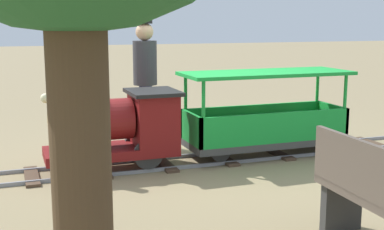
% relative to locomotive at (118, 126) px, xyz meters
% --- Properties ---
extents(ground_plane, '(60.00, 60.00, 0.00)m').
position_rel_locomotive_xyz_m(ground_plane, '(0.00, -1.04, -0.49)').
color(ground_plane, '#8C7A56').
extents(track, '(0.68, 5.70, 0.04)m').
position_rel_locomotive_xyz_m(track, '(0.00, -0.87, -0.47)').
color(track, gray).
rests_on(track, ground_plane).
extents(locomotive, '(0.64, 1.45, 1.03)m').
position_rel_locomotive_xyz_m(locomotive, '(0.00, 0.00, 0.00)').
color(locomotive, maroon).
rests_on(locomotive, ground_plane).
extents(passenger_car, '(0.74, 2.00, 0.97)m').
position_rel_locomotive_xyz_m(passenger_car, '(0.00, -1.77, -0.06)').
color(passenger_car, '#3F3F3F').
rests_on(passenger_car, ground_plane).
extents(conductor_person, '(0.30, 0.30, 1.62)m').
position_rel_locomotive_xyz_m(conductor_person, '(0.93, -0.55, 0.47)').
color(conductor_person, '#282D47').
rests_on(conductor_person, ground_plane).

